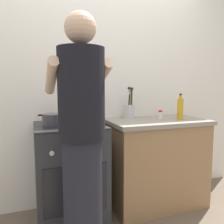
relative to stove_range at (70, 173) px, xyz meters
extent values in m
plane|color=#6B5B4C|center=(0.35, -0.15, -0.45)|extent=(6.00, 6.00, 0.00)
cube|color=silver|center=(0.55, 0.35, 0.80)|extent=(3.20, 0.10, 2.50)
cube|color=#99724C|center=(0.90, 0.00, -0.02)|extent=(0.96, 0.56, 0.86)
cube|color=gray|center=(0.90, 0.00, 0.43)|extent=(1.00, 0.60, 0.04)
cube|color=#2D2D33|center=(0.00, 0.00, -0.01)|extent=(0.60, 0.60, 0.88)
cube|color=#232326|center=(0.00, 0.00, 0.44)|extent=(0.60, 0.60, 0.02)
cube|color=black|center=(0.00, -0.30, -0.03)|extent=(0.51, 0.01, 0.40)
cylinder|color=silver|center=(-0.18, -0.31, 0.29)|extent=(0.04, 0.01, 0.04)
cylinder|color=silver|center=(0.00, -0.31, 0.29)|extent=(0.04, 0.01, 0.04)
cylinder|color=silver|center=(0.18, -0.31, 0.29)|extent=(0.04, 0.01, 0.04)
cylinder|color=#38383D|center=(-0.14, -0.04, 0.50)|extent=(0.18, 0.18, 0.11)
cube|color=black|center=(-0.25, -0.04, 0.55)|extent=(0.04, 0.02, 0.01)
cube|color=black|center=(-0.03, -0.04, 0.55)|extent=(0.04, 0.02, 0.01)
cylinder|color=#B7B7BC|center=(0.14, 0.04, 0.49)|extent=(0.30, 0.30, 0.07)
torus|color=#B7B7BC|center=(0.14, 0.04, 0.52)|extent=(0.31, 0.31, 0.01)
cylinder|color=silver|center=(0.67, 0.18, 0.52)|extent=(0.10, 0.10, 0.14)
cylinder|color=#B7BABF|center=(0.69, 0.20, 0.61)|extent=(0.05, 0.05, 0.28)
sphere|color=#B7BABF|center=(0.69, 0.20, 0.76)|extent=(0.03, 0.03, 0.03)
cylinder|color=black|center=(0.67, 0.20, 0.61)|extent=(0.03, 0.01, 0.30)
sphere|color=black|center=(0.67, 0.20, 0.77)|extent=(0.03, 0.03, 0.03)
cylinder|color=silver|center=(0.68, 0.20, 0.59)|extent=(0.05, 0.02, 0.23)
sphere|color=silver|center=(0.68, 0.20, 0.72)|extent=(0.03, 0.03, 0.03)
cylinder|color=black|center=(0.69, 0.18, 0.61)|extent=(0.02, 0.03, 0.29)
sphere|color=black|center=(0.69, 0.18, 0.76)|extent=(0.03, 0.03, 0.03)
cylinder|color=#9E7547|center=(0.68, 0.19, 0.60)|extent=(0.04, 0.03, 0.27)
sphere|color=#9E7547|center=(0.68, 0.19, 0.75)|extent=(0.03, 0.03, 0.03)
cylinder|color=silver|center=(0.69, 0.20, 0.60)|extent=(0.03, 0.04, 0.27)
sphere|color=silver|center=(0.69, 0.20, 0.74)|extent=(0.03, 0.03, 0.03)
cylinder|color=silver|center=(0.95, 0.01, 0.49)|extent=(0.04, 0.04, 0.07)
cylinder|color=red|center=(0.95, 0.01, 0.53)|extent=(0.04, 0.04, 0.02)
cylinder|color=gold|center=(1.12, -0.08, 0.56)|extent=(0.06, 0.06, 0.21)
cylinder|color=gold|center=(1.12, -0.08, 0.68)|extent=(0.03, 0.03, 0.04)
cylinder|color=black|center=(1.12, -0.08, 0.71)|extent=(0.03, 0.03, 0.02)
cylinder|color=black|center=(-0.01, -0.59, 0.00)|extent=(0.26, 0.26, 0.90)
cylinder|color=black|center=(-0.01, -0.59, 0.74)|extent=(0.30, 0.30, 0.58)
sphere|color=#D3AA8C|center=(-0.01, -0.59, 1.15)|extent=(0.20, 0.20, 0.20)
cylinder|color=#D3AA8C|center=(-0.18, -0.45, 0.85)|extent=(0.07, 0.41, 0.24)
cylinder|color=#D3AA8C|center=(0.16, -0.45, 0.85)|extent=(0.07, 0.41, 0.24)
camera|label=1|loc=(-0.31, -2.03, 0.79)|focal=36.65mm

